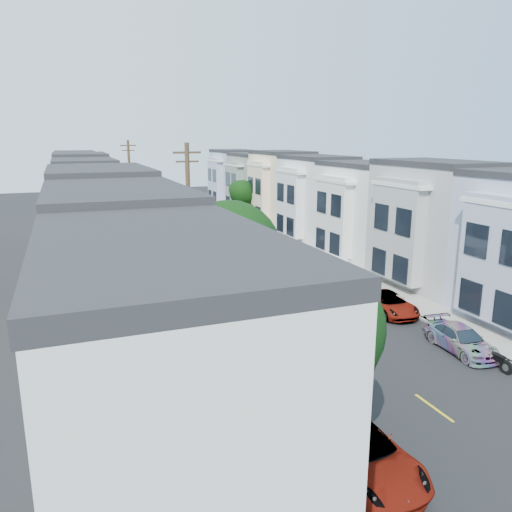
{
  "coord_description": "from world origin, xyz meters",
  "views": [
    {
      "loc": [
        -12.97,
        -26.05,
        10.44
      ],
      "look_at": [
        -0.54,
        6.14,
        2.2
      ],
      "focal_mm": 35.0,
      "sensor_mm": 36.0,
      "label": 1
    }
  ],
  "objects": [
    {
      "name": "ground",
      "position": [
        0.0,
        0.0,
        0.0
      ],
      "size": [
        160.0,
        160.0,
        0.0
      ],
      "primitive_type": "plane",
      "color": "black",
      "rests_on": "ground"
    },
    {
      "name": "road_slab",
      "position": [
        0.0,
        15.0,
        0.01
      ],
      "size": [
        12.0,
        70.0,
        0.02
      ],
      "primitive_type": "cube",
      "color": "black",
      "rests_on": "ground"
    },
    {
      "name": "curb_left",
      "position": [
        -6.05,
        15.0,
        0.07
      ],
      "size": [
        0.3,
        70.0,
        0.15
      ],
      "primitive_type": "cube",
      "color": "gray",
      "rests_on": "ground"
    },
    {
      "name": "curb_right",
      "position": [
        6.05,
        15.0,
        0.07
      ],
      "size": [
        0.3,
        70.0,
        0.15
      ],
      "primitive_type": "cube",
      "color": "gray",
      "rests_on": "ground"
    },
    {
      "name": "sidewalk_left",
      "position": [
        -7.35,
        15.0,
        0.07
      ],
      "size": [
        2.6,
        70.0,
        0.15
      ],
      "primitive_type": "cube",
      "color": "gray",
      "rests_on": "ground"
    },
    {
      "name": "sidewalk_right",
      "position": [
        7.35,
        15.0,
        0.07
      ],
      "size": [
        2.6,
        70.0,
        0.15
      ],
      "primitive_type": "cube",
      "color": "gray",
      "rests_on": "ground"
    },
    {
      "name": "centerline",
      "position": [
        0.0,
        15.0,
        0.0
      ],
      "size": [
        0.12,
        70.0,
        0.01
      ],
      "primitive_type": "cube",
      "color": "gold",
      "rests_on": "ground"
    },
    {
      "name": "townhouse_row_left",
      "position": [
        -11.15,
        15.0,
        0.0
      ],
      "size": [
        5.0,
        70.0,
        8.5
      ],
      "primitive_type": "cube",
      "color": "white",
      "rests_on": "ground"
    },
    {
      "name": "townhouse_row_right",
      "position": [
        11.15,
        15.0,
        0.0
      ],
      "size": [
        5.0,
        70.0,
        8.5
      ],
      "primitive_type": "cube",
      "color": "white",
      "rests_on": "ground"
    },
    {
      "name": "tree_a",
      "position": [
        -6.3,
        -13.31,
        4.76
      ],
      "size": [
        4.42,
        4.42,
        7.0
      ],
      "color": "black",
      "rests_on": "ground"
    },
    {
      "name": "tree_b",
      "position": [
        -6.3,
        -5.22,
        5.38
      ],
      "size": [
        4.7,
        4.7,
        7.75
      ],
      "color": "black",
      "rests_on": "ground"
    },
    {
      "name": "tree_c",
      "position": [
        -6.3,
        5.9,
        4.86
      ],
      "size": [
        4.7,
        4.7,
        7.23
      ],
      "color": "black",
      "rests_on": "ground"
    },
    {
      "name": "tree_d",
      "position": [
        -6.3,
        17.97,
        4.97
      ],
      "size": [
        4.7,
        4.7,
        7.34
      ],
      "color": "black",
      "rests_on": "ground"
    },
    {
      "name": "tree_e",
      "position": [
        -6.3,
        33.02,
        4.49
      ],
      "size": [
        4.7,
        4.7,
        6.86
      ],
      "color": "black",
      "rests_on": "ground"
    },
    {
      "name": "tree_far_r",
      "position": [
        6.89,
        30.13,
        3.91
      ],
      "size": [
        3.1,
        3.1,
        5.51
      ],
      "color": "black",
      "rests_on": "ground"
    },
    {
      "name": "utility_pole_near",
      "position": [
        -6.3,
        2.0,
        5.15
      ],
      "size": [
        1.6,
        0.26,
        10.0
      ],
      "color": "#42301E",
      "rests_on": "ground"
    },
    {
      "name": "utility_pole_far",
      "position": [
        -6.3,
        28.0,
        5.15
      ],
      "size": [
        1.6,
        0.26,
        10.0
      ],
      "color": "#42301E",
      "rests_on": "ground"
    },
    {
      "name": "fedex_truck",
      "position": [
        1.33,
        2.23,
        1.78
      ],
      "size": [
        2.56,
        6.65,
        3.19
      ],
      "rotation": [
        0.0,
        0.0,
        0.08
      ],
      "color": "white",
      "rests_on": "ground"
    },
    {
      "name": "lead_sedan",
      "position": [
        1.73,
        13.4,
        0.7
      ],
      "size": [
        2.25,
        4.78,
        1.4
      ],
      "primitive_type": "imported",
      "rotation": [
        0.0,
        0.0,
        0.06
      ],
      "color": "black",
      "rests_on": "ground"
    },
    {
      "name": "parked_left_a",
      "position": [
        -4.9,
        -14.11,
        0.75
      ],
      "size": [
        2.58,
        5.45,
        1.5
      ],
      "primitive_type": "imported",
      "rotation": [
        0.0,
        0.0,
        0.02
      ],
      "color": "black",
      "rests_on": "ground"
    },
    {
      "name": "parked_left_b",
      "position": [
        -4.9,
        -8.83,
        0.61
      ],
      "size": [
        1.72,
        3.85,
        1.22
      ],
      "primitive_type": "imported",
      "rotation": [
        0.0,
        0.0,
        0.08
      ],
      "color": "#17123D",
      "rests_on": "ground"
    },
    {
      "name": "parked_left_c",
      "position": [
        -4.9,
        1.4,
        0.72
      ],
      "size": [
        2.03,
        4.55,
        1.44
      ],
      "primitive_type": "imported",
      "rotation": [
        0.0,
        0.0,
        0.07
      ],
      "color": "#9A9A9A",
      "rests_on": "ground"
    },
    {
      "name": "parked_left_d",
      "position": [
        -4.9,
        12.33,
        0.64
      ],
      "size": [
        2.22,
        4.64,
        1.28
      ],
      "primitive_type": "imported",
      "rotation": [
        0.0,
        0.0,
        0.02
      ],
      "color": "#541C0F",
      "rests_on": "ground"
    },
    {
      "name": "parked_right_a",
      "position": [
        4.9,
        -8.13,
        0.63
      ],
      "size": [
        2.1,
        4.32,
        1.26
      ],
      "primitive_type": "imported",
      "rotation": [
        0.0,
        0.0,
        -0.08
      ],
      "color": "#515255",
      "rests_on": "ground"
    },
    {
      "name": "parked_right_b",
      "position": [
        4.9,
        -2.18,
        0.62
      ],
      "size": [
        2.5,
        4.68,
        1.25
      ],
      "primitive_type": "imported",
      "rotation": [
        0.0,
        0.0,
        -0.1
      ],
      "color": "silver",
      "rests_on": "ground"
    },
    {
      "name": "parked_right_c",
      "position": [
        4.9,
        18.23,
        0.67
      ],
      "size": [
        2.03,
        4.51,
        1.33
      ],
      "primitive_type": "imported",
      "rotation": [
        0.0,
        0.0,
        -0.04
      ],
      "color": "black",
      "rests_on": "ground"
    },
    {
      "name": "parked_right_d",
      "position": [
        4.9,
        26.53,
        0.71
      ],
      "size": [
        1.7,
        4.31,
        1.41
      ],
      "primitive_type": "imported",
      "rotation": [
        0.0,
        0.0,
        -0.05
      ],
      "color": "black",
      "rests_on": "ground"
    },
    {
      "name": "motorcycle",
      "position": [
        5.01,
        -10.05,
        0.45
      ],
      "size": [
        0.29,
        2.14,
        0.85
      ],
      "rotation": [
        0.0,
        0.0,
        0.01
      ],
      "color": "black",
      "rests_on": "ground"
    }
  ]
}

